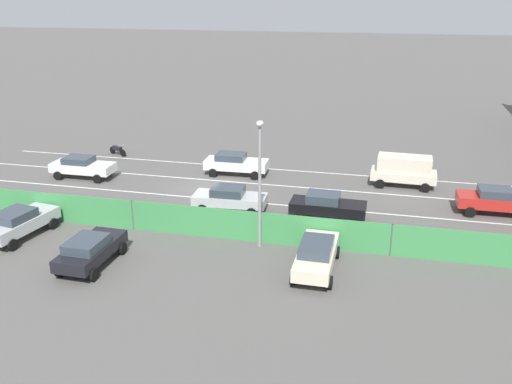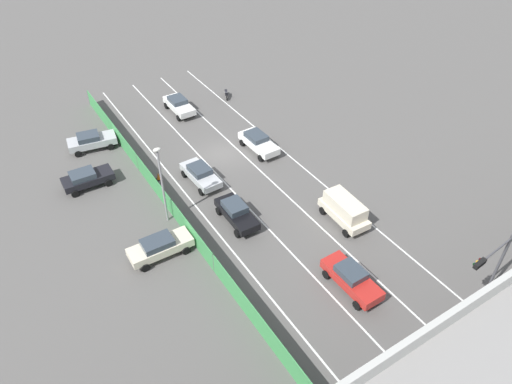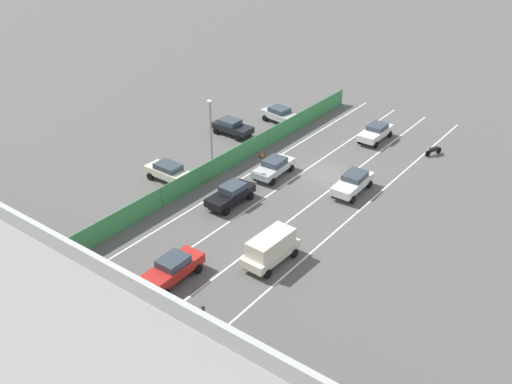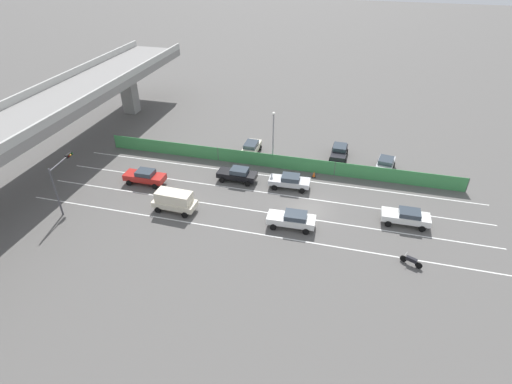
{
  "view_description": "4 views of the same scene",
  "coord_description": "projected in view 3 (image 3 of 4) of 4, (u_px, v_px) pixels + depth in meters",
  "views": [
    {
      "loc": [
        33.64,
        11.71,
        12.86
      ],
      "look_at": [
        2.64,
        4.34,
        1.06
      ],
      "focal_mm": 38.36,
      "sensor_mm": 36.0,
      "label": 1
    },
    {
      "loc": [
        17.01,
        33.2,
        25.67
      ],
      "look_at": [
        0.8,
        7.62,
        0.96
      ],
      "focal_mm": 33.42,
      "sensor_mm": 36.0,
      "label": 2
    },
    {
      "loc": [
        -22.07,
        39.42,
        23.48
      ],
      "look_at": [
        1.96,
        7.46,
        0.91
      ],
      "focal_mm": 40.38,
      "sensor_mm": 36.0,
      "label": 3
    },
    {
      "loc": [
        -34.25,
        -3.16,
        24.19
      ],
      "look_at": [
        0.22,
        5.85,
        0.95
      ],
      "focal_mm": 28.37,
      "sensor_mm": 36.0,
      "label": 4
    }
  ],
  "objects": [
    {
      "name": "parked_sedan_dark",
      "position": [
        232.0,
        126.0,
        57.64
      ],
      "size": [
        4.26,
        2.1,
        1.55
      ],
      "color": "black",
      "rests_on": "ground"
    },
    {
      "name": "traffic_light",
      "position": [
        182.0,
        319.0,
        28.74
      ],
      "size": [
        3.94,
        0.58,
        5.33
      ],
      "color": "#47474C",
      "rests_on": "ground"
    },
    {
      "name": "car_hatchback_white",
      "position": [
        353.0,
        182.0,
        47.37
      ],
      "size": [
        2.09,
        4.65,
        1.61
      ],
      "color": "silver",
      "rests_on": "ground"
    },
    {
      "name": "parked_sedan_cream",
      "position": [
        170.0,
        172.0,
        48.98
      ],
      "size": [
        4.66,
        1.96,
        1.6
      ],
      "color": "beige",
      "rests_on": "ground"
    },
    {
      "name": "green_fence",
      "position": [
        220.0,
        165.0,
        50.2
      ],
      "size": [
        0.1,
        42.97,
        1.75
      ],
      "color": "#3D8E4C",
      "rests_on": "ground"
    },
    {
      "name": "lane_line_mid_right",
      "position": [
        272.0,
        193.0,
        47.68
      ],
      "size": [
        0.14,
        46.87,
        0.01
      ],
      "primitive_type": "cube",
      "color": "silver",
      "rests_on": "ground"
    },
    {
      "name": "car_van_cream",
      "position": [
        271.0,
        247.0,
        38.68
      ],
      "size": [
        2.19,
        4.47,
        2.15
      ],
      "color": "beige",
      "rests_on": "ground"
    },
    {
      "name": "traffic_cone",
      "position": [
        262.0,
        154.0,
        53.38
      ],
      "size": [
        0.47,
        0.47,
        0.71
      ],
      "color": "orange",
      "rests_on": "ground"
    },
    {
      "name": "lane_line_mid_left",
      "position": [
        309.0,
        206.0,
        45.81
      ],
      "size": [
        0.14,
        46.87,
        0.01
      ],
      "primitive_type": "cube",
      "color": "silver",
      "rests_on": "ground"
    },
    {
      "name": "car_sedan_red",
      "position": [
        172.0,
        268.0,
        37.15
      ],
      "size": [
        1.98,
        4.64,
        1.65
      ],
      "color": "red",
      "rests_on": "ground"
    },
    {
      "name": "lane_line_left_edge",
      "position": [
        348.0,
        220.0,
        43.94
      ],
      "size": [
        0.14,
        46.87,
        0.01
      ],
      "primitive_type": "cube",
      "color": "silver",
      "rests_on": "ground"
    },
    {
      "name": "street_lamp",
      "position": [
        211.0,
        130.0,
        48.61
      ],
      "size": [
        0.6,
        0.36,
        6.84
      ],
      "color": "gray",
      "rests_on": "ground"
    },
    {
      "name": "car_sedan_silver",
      "position": [
        274.0,
        166.0,
        49.94
      ],
      "size": [
        2.15,
        4.57,
        1.54
      ],
      "color": "#B7BABC",
      "rests_on": "ground"
    },
    {
      "name": "car_sedan_black",
      "position": [
        231.0,
        194.0,
        45.72
      ],
      "size": [
        1.99,
        4.48,
        1.61
      ],
      "color": "black",
      "rests_on": "ground"
    },
    {
      "name": "parked_wagon_silver",
      "position": [
        281.0,
        115.0,
        60.36
      ],
      "size": [
        4.66,
        2.59,
        1.62
      ],
      "color": "#B2B5B7",
      "rests_on": "ground"
    },
    {
      "name": "ground_plane",
      "position": [
        325.0,
        174.0,
        50.53
      ],
      "size": [
        300.0,
        300.0,
        0.0
      ],
      "primitive_type": "plane",
      "color": "#565451"
    },
    {
      "name": "lane_line_right_edge",
      "position": [
        239.0,
        180.0,
        49.54
      ],
      "size": [
        0.14,
        46.87,
        0.01
      ],
      "primitive_type": "cube",
      "color": "silver",
      "rests_on": "ground"
    },
    {
      "name": "car_sedan_white",
      "position": [
        376.0,
        132.0,
        56.46
      ],
      "size": [
        2.0,
        4.56,
        1.57
      ],
      "color": "white",
      "rests_on": "ground"
    },
    {
      "name": "motorcycle",
      "position": [
        434.0,
        150.0,
        53.74
      ],
      "size": [
        0.97,
        1.81,
        0.93
      ],
      "color": "black",
      "rests_on": "ground"
    }
  ]
}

